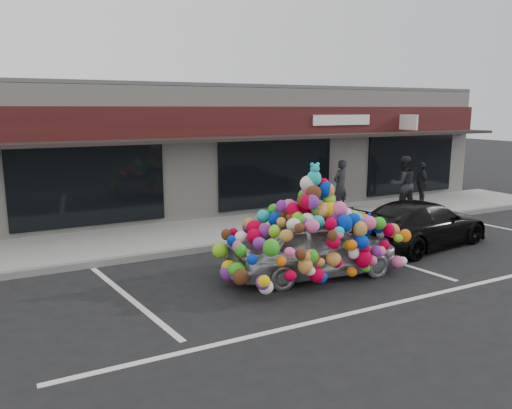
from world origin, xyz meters
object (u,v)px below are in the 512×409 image
pedestrian_a (340,184)px  pedestrian_c (421,183)px  black_sedan (421,224)px  pedestrian_b (403,184)px  toy_car (314,240)px

pedestrian_a → pedestrian_c: size_ratio=1.10×
black_sedan → pedestrian_b: size_ratio=2.24×
toy_car → pedestrian_c: 8.71m
pedestrian_a → pedestrian_b: bearing=117.5°
toy_car → pedestrian_c: bearing=-52.9°
toy_car → pedestrian_a: bearing=-34.5°
toy_car → pedestrian_b: bearing=-51.7°
pedestrian_a → pedestrian_c: (3.05, -0.71, -0.08)m
toy_car → pedestrian_c: (7.54, 4.36, 0.13)m
toy_car → black_sedan: size_ratio=0.99×
pedestrian_b → pedestrian_c: pedestrian_b is taller
black_sedan → pedestrian_c: bearing=-54.4°
pedestrian_a → pedestrian_b: 2.06m
black_sedan → pedestrian_b: bearing=-45.2°
pedestrian_b → pedestrian_c: 1.78m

